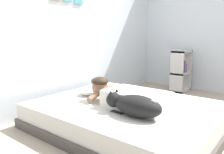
% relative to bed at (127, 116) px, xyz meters
% --- Properties ---
extents(ground_plane, '(12.88, 12.88, 0.00)m').
position_rel_bed_xyz_m(ground_plane, '(0.13, -0.49, -0.14)').
color(ground_plane, tan).
extents(back_wall, '(4.44, 0.12, 2.50)m').
position_rel_bed_xyz_m(back_wall, '(0.13, 1.16, 1.11)').
color(back_wall, silver).
rests_on(back_wall, ground).
extents(side_wall_right, '(0.10, 6.21, 2.50)m').
position_rel_bed_xyz_m(side_wall_right, '(2.40, -0.19, 1.11)').
color(side_wall_right, silver).
rests_on(side_wall_right, ground).
extents(bed, '(1.58, 1.97, 0.28)m').
position_rel_bed_xyz_m(bed, '(0.00, 0.00, 0.00)').
color(bed, '#4C4742').
rests_on(bed, ground).
extents(pillow, '(0.52, 0.32, 0.11)m').
position_rel_bed_xyz_m(pillow, '(0.12, 0.57, 0.20)').
color(pillow, white).
rests_on(pillow, bed).
extents(person_lying, '(0.43, 0.92, 0.27)m').
position_rel_bed_xyz_m(person_lying, '(-0.07, -0.02, 0.25)').
color(person_lying, silver).
rests_on(person_lying, bed).
extents(dog, '(0.26, 0.57, 0.21)m').
position_rel_bed_xyz_m(dog, '(-0.28, -0.27, 0.25)').
color(dog, black).
rests_on(dog, bed).
extents(coffee_cup, '(0.12, 0.09, 0.07)m').
position_rel_bed_xyz_m(coffee_cup, '(0.12, 0.39, 0.18)').
color(coffee_cup, white).
rests_on(coffee_cup, bed).
extents(cell_phone, '(0.07, 0.14, 0.01)m').
position_rel_bed_xyz_m(cell_phone, '(-0.29, -0.09, 0.15)').
color(cell_phone, black).
rests_on(cell_phone, bed).
extents(bookshelf, '(0.45, 0.24, 0.75)m').
position_rel_bed_xyz_m(bookshelf, '(2.04, 0.21, 0.25)').
color(bookshelf, silver).
rests_on(bookshelf, ground).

